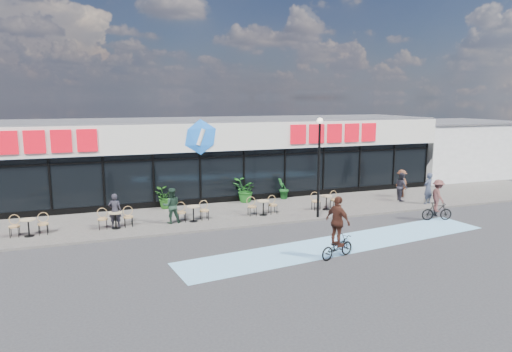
# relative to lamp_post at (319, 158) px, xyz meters

# --- Properties ---
(ground) EXTENTS (120.00, 120.00, 0.00)m
(ground) POSITION_rel_lamp_post_xyz_m (-4.77, -2.30, -2.99)
(ground) COLOR #28282B
(ground) RESTS_ON ground
(sidewalk) EXTENTS (44.00, 5.00, 0.10)m
(sidewalk) POSITION_rel_lamp_post_xyz_m (-4.77, 2.20, -2.94)
(sidewalk) COLOR #5C5751
(sidewalk) RESTS_ON ground
(bike_lane) EXTENTS (14.17, 4.13, 0.01)m
(bike_lane) POSITION_rel_lamp_post_xyz_m (-0.77, -3.80, -2.98)
(bike_lane) COLOR #71ADD6
(bike_lane) RESTS_ON ground
(building) EXTENTS (30.60, 6.57, 4.75)m
(building) POSITION_rel_lamp_post_xyz_m (-4.77, 7.63, -0.65)
(building) COLOR black
(building) RESTS_ON ground
(neighbour_building) EXTENTS (9.20, 7.20, 4.11)m
(neighbour_building) POSITION_rel_lamp_post_xyz_m (15.73, 8.70, -0.93)
(neighbour_building) COLOR silver
(neighbour_building) RESTS_ON ground
(lamp_post) EXTENTS (0.28, 0.28, 4.83)m
(lamp_post) POSITION_rel_lamp_post_xyz_m (0.00, 0.00, 0.00)
(lamp_post) COLOR black
(lamp_post) RESTS_ON sidewalk
(bistro_set_1) EXTENTS (1.54, 0.62, 0.90)m
(bistro_set_1) POSITION_rel_lamp_post_xyz_m (-12.90, 1.33, -2.43)
(bistro_set_1) COLOR tan
(bistro_set_1) RESTS_ON sidewalk
(bistro_set_2) EXTENTS (1.54, 0.62, 0.90)m
(bistro_set_2) POSITION_rel_lamp_post_xyz_m (-9.39, 1.33, -2.43)
(bistro_set_2) COLOR tan
(bistro_set_2) RESTS_ON sidewalk
(bistro_set_3) EXTENTS (1.54, 0.62, 0.90)m
(bistro_set_3) POSITION_rel_lamp_post_xyz_m (-5.89, 1.33, -2.43)
(bistro_set_3) COLOR tan
(bistro_set_3) RESTS_ON sidewalk
(bistro_set_4) EXTENTS (1.54, 0.62, 0.90)m
(bistro_set_4) POSITION_rel_lamp_post_xyz_m (-2.38, 1.33, -2.43)
(bistro_set_4) COLOR tan
(bistro_set_4) RESTS_ON sidewalk
(bistro_set_5) EXTENTS (1.54, 0.62, 0.90)m
(bistro_set_5) POSITION_rel_lamp_post_xyz_m (1.12, 1.33, -2.43)
(bistro_set_5) COLOR tan
(bistro_set_5) RESTS_ON sidewalk
(potted_plant_left) EXTENTS (1.17, 1.07, 1.12)m
(potted_plant_left) POSITION_rel_lamp_post_xyz_m (-6.80, 4.28, -2.33)
(potted_plant_left) COLOR #1E4E16
(potted_plant_left) RESTS_ON sidewalk
(potted_plant_mid) EXTENTS (1.30, 1.15, 1.36)m
(potted_plant_mid) POSITION_rel_lamp_post_xyz_m (-2.39, 4.25, -2.21)
(potted_plant_mid) COLOR #195819
(potted_plant_mid) RESTS_ON sidewalk
(potted_plant_right) EXTENTS (0.83, 0.76, 1.23)m
(potted_plant_right) POSITION_rel_lamp_post_xyz_m (-0.04, 4.27, -2.27)
(potted_plant_right) COLOR #164D1B
(potted_plant_right) RESTS_ON sidewalk
(patron_left) EXTENTS (0.63, 0.48, 1.56)m
(patron_left) POSITION_rel_lamp_post_xyz_m (-9.40, 1.41, -2.11)
(patron_left) COLOR black
(patron_left) RESTS_ON sidewalk
(patron_right) EXTENTS (0.85, 0.68, 1.66)m
(patron_right) POSITION_rel_lamp_post_xyz_m (-6.89, 1.30, -2.06)
(patron_right) COLOR #1B3224
(patron_right) RESTS_ON sidewalk
(pedestrian_a) EXTENTS (0.73, 1.11, 1.61)m
(pedestrian_a) POSITION_rel_lamp_post_xyz_m (6.76, 2.55, -2.08)
(pedestrian_a) COLOR #502C1C
(pedestrian_a) RESTS_ON sidewalk
(pedestrian_b) EXTENTS (0.80, 0.92, 1.61)m
(pedestrian_b) POSITION_rel_lamp_post_xyz_m (6.13, 1.70, -2.08)
(pedestrian_b) COLOR #22222A
(pedestrian_b) RESTS_ON sidewalk
(pedestrian_c) EXTENTS (0.73, 0.59, 1.72)m
(pedestrian_c) POSITION_rel_lamp_post_xyz_m (6.97, 0.54, -2.03)
(pedestrian_c) COLOR #30374A
(pedestrian_c) RESTS_ON sidewalk
(cyclist_a) EXTENTS (1.68, 1.19, 2.34)m
(cyclist_a) POSITION_rel_lamp_post_xyz_m (-1.85, -5.16, -2.02)
(cyclist_a) COLOR black
(cyclist_a) RESTS_ON ground
(cyclist_b) EXTENTS (1.54, 1.13, 2.01)m
(cyclist_b) POSITION_rel_lamp_post_xyz_m (5.32, -2.12, -2.06)
(cyclist_b) COLOR black
(cyclist_b) RESTS_ON ground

